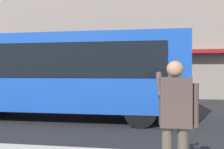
# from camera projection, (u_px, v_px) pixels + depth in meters

# --- Properties ---
(ground_plane) EXTENTS (60.00, 60.00, 0.00)m
(ground_plane) POSITION_uv_depth(u_px,v_px,m) (136.00, 119.00, 7.70)
(ground_plane) COLOR #232326
(building_facade_far) EXTENTS (28.00, 1.55, 12.00)m
(building_facade_far) POSITION_uv_depth(u_px,v_px,m) (139.00, 10.00, 14.39)
(building_facade_far) COLOR gray
(building_facade_far) RESTS_ON ground_plane
(red_bus) EXTENTS (9.05, 2.54, 3.08)m
(red_bus) POSITION_uv_depth(u_px,v_px,m) (60.00, 73.00, 8.00)
(red_bus) COLOR #1947AD
(red_bus) RESTS_ON ground_plane
(pedestrian_photographer) EXTENTS (0.53, 0.52, 1.70)m
(pedestrian_photographer) POSITION_uv_depth(u_px,v_px,m) (175.00, 114.00, 2.84)
(pedestrian_photographer) COLOR #4C4238
(pedestrian_photographer) RESTS_ON sidewalk_curb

